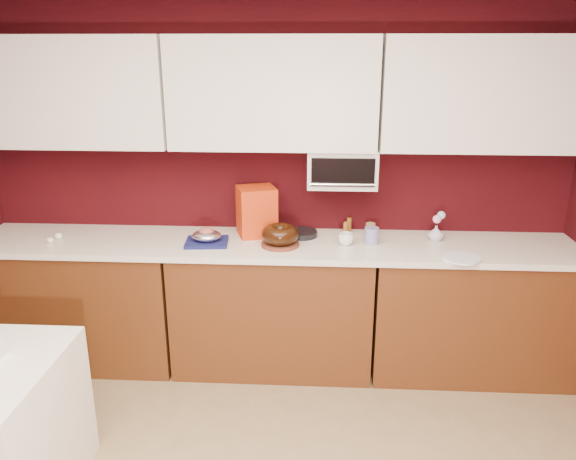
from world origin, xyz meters
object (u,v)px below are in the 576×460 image
(toaster_oven, at_px, (342,167))
(pandoro_box, at_px, (257,211))
(bundt_cake, at_px, (280,234))
(foil_ham_nest, at_px, (207,236))
(flower_vase, at_px, (436,232))
(coffee_mug, at_px, (346,238))
(blue_jar, at_px, (372,236))

(toaster_oven, distance_m, pandoro_box, 0.65)
(bundt_cake, bearing_deg, pandoro_box, 128.67)
(toaster_oven, distance_m, foil_ham_nest, 1.00)
(bundt_cake, height_order, pandoro_box, pandoro_box)
(flower_vase, bearing_deg, toaster_oven, 174.12)
(toaster_oven, bearing_deg, flower_vase, -5.88)
(coffee_mug, bearing_deg, toaster_oven, 99.13)
(pandoro_box, bearing_deg, coffee_mug, -34.90)
(coffee_mug, xyz_separation_m, blue_jar, (0.17, 0.04, 0.01))
(blue_jar, xyz_separation_m, flower_vase, (0.43, 0.09, 0.00))
(toaster_oven, bearing_deg, bundt_cake, -149.43)
(toaster_oven, xyz_separation_m, bundt_cake, (-0.39, -0.23, -0.39))
(pandoro_box, relative_size, coffee_mug, 3.48)
(bundt_cake, relative_size, foil_ham_nest, 1.25)
(coffee_mug, bearing_deg, bundt_cake, -173.99)
(pandoro_box, distance_m, blue_jar, 0.79)
(bundt_cake, xyz_separation_m, pandoro_box, (-0.17, 0.22, 0.09))
(toaster_oven, height_order, flower_vase, toaster_oven)
(bundt_cake, distance_m, coffee_mug, 0.43)
(flower_vase, bearing_deg, foil_ham_nest, -174.30)
(pandoro_box, height_order, blue_jar, pandoro_box)
(pandoro_box, xyz_separation_m, blue_jar, (0.77, -0.14, -0.11))
(foil_ham_nest, distance_m, coffee_mug, 0.91)
(toaster_oven, distance_m, blue_jar, 0.49)
(coffee_mug, bearing_deg, foil_ham_nest, -178.26)
(toaster_oven, distance_m, coffee_mug, 0.47)
(foil_ham_nest, relative_size, flower_vase, 1.64)
(foil_ham_nest, distance_m, pandoro_box, 0.39)
(toaster_oven, xyz_separation_m, blue_jar, (0.20, -0.15, -0.42))
(foil_ham_nest, bearing_deg, blue_jar, 3.35)
(pandoro_box, height_order, coffee_mug, pandoro_box)
(blue_jar, bearing_deg, pandoro_box, 169.79)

